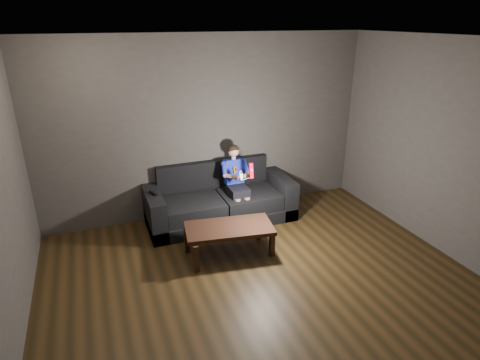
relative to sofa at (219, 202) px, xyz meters
name	(u,v)px	position (x,y,z in m)	size (l,w,h in m)	color
floor	(278,305)	(-0.04, -2.15, -0.28)	(5.00, 5.00, 0.00)	black
back_wall	(208,128)	(-0.04, 0.35, 1.07)	(5.00, 0.04, 2.70)	#3E3A36
right_wall	(477,160)	(2.46, -2.15, 1.07)	(0.04, 5.00, 2.70)	#3E3A36
ceiling	(290,41)	(-0.04, -2.15, 2.42)	(5.00, 5.00, 0.02)	silver
sofa	(219,202)	(0.00, 0.00, 0.00)	(2.19, 0.95, 0.85)	black
child	(236,176)	(0.25, -0.06, 0.42)	(0.42, 0.51, 1.02)	black
wii_remote_red	(251,171)	(0.33, -0.46, 0.63)	(0.06, 0.08, 0.22)	red
nunchuk_white	(241,176)	(0.18, -0.46, 0.58)	(0.07, 0.10, 0.15)	silver
wii_remote_black	(153,193)	(-0.99, -0.08, 0.34)	(0.08, 0.16, 0.03)	black
coffee_table	(229,230)	(-0.19, -1.00, 0.07)	(1.18, 0.71, 0.40)	black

